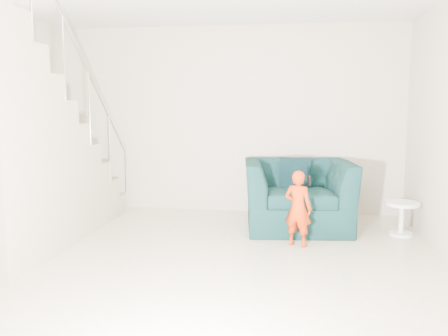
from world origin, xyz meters
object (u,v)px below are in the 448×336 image
at_px(toddler, 298,208).
at_px(staircase, 18,163).
at_px(side_table, 402,213).
at_px(armchair, 298,195).

height_order(toddler, staircase, staircase).
xyz_separation_m(toddler, side_table, (1.25, 0.63, -0.15)).
relative_size(armchair, toddler, 1.55).
bearing_deg(toddler, staircase, 31.16).
bearing_deg(armchair, toddler, -96.55).
bearing_deg(armchair, staircase, -162.55).
height_order(side_table, staircase, staircase).
distance_m(toddler, side_table, 1.41).
xyz_separation_m(armchair, toddler, (-0.00, -0.79, -0.00)).
relative_size(side_table, staircase, 0.11).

